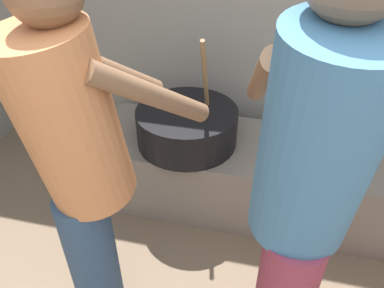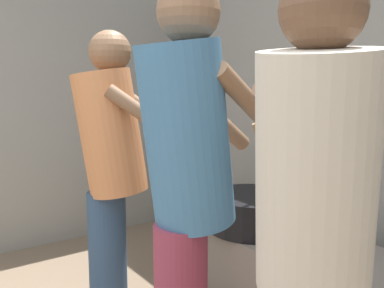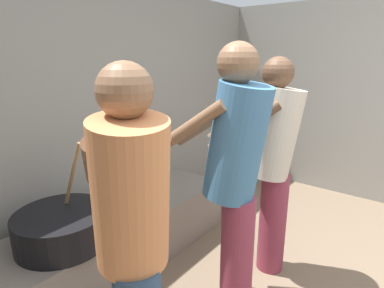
# 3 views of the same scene
# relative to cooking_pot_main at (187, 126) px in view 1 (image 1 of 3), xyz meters

# --- Properties ---
(block_enclosure_rear) EXTENTS (4.99, 0.20, 2.20)m
(block_enclosure_rear) POSITION_rel_cooking_pot_main_xyz_m (0.67, 0.57, 0.55)
(block_enclosure_rear) COLOR gray
(block_enclosure_rear) RESTS_ON ground_plane
(hearth_ledge) EXTENTS (2.05, 0.60, 0.44)m
(hearth_ledge) POSITION_rel_cooking_pot_main_xyz_m (0.46, 0.05, -0.33)
(hearth_ledge) COLOR slate
(hearth_ledge) RESTS_ON ground_plane
(cooking_pot_main) EXTENTS (0.58, 0.58, 0.66)m
(cooking_pot_main) POSITION_rel_cooking_pot_main_xyz_m (0.00, 0.00, 0.00)
(cooking_pot_main) COLOR black
(cooking_pot_main) RESTS_ON hearth_ledge
(cook_in_orange_shirt) EXTENTS (0.63, 0.72, 1.58)m
(cook_in_orange_shirt) POSITION_rel_cooking_pot_main_xyz_m (-0.16, -0.86, 0.36)
(cook_in_orange_shirt) COLOR navy
(cook_in_orange_shirt) RESTS_ON ground_plane
(cook_in_blue_shirt) EXTENTS (0.40, 0.72, 1.67)m
(cook_in_blue_shirt) POSITION_rel_cooking_pot_main_xyz_m (0.58, -0.90, 0.41)
(cook_in_blue_shirt) COLOR #8C3347
(cook_in_blue_shirt) RESTS_ON ground_plane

